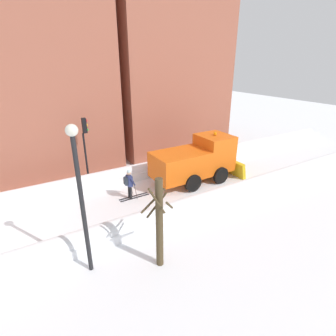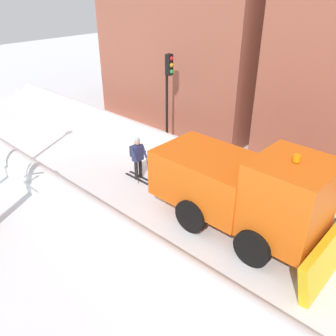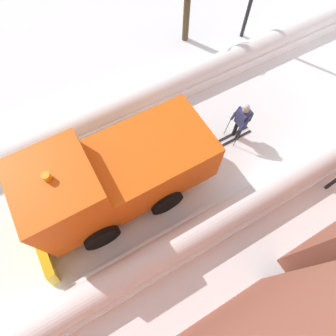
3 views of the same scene
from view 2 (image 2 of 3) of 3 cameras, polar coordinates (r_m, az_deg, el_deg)
ground_plane at (r=11.90m, az=6.79°, el=-8.37°), size 80.00×80.00×0.00m
snowbank_left at (r=13.67m, az=13.80°, el=-1.76°), size 1.10×36.00×0.96m
snowbank_right at (r=10.05m, az=-2.79°, el=-13.70°), size 1.10×36.00×0.90m
plow_truck at (r=10.85m, az=12.36°, el=-3.45°), size 3.20×5.98×3.12m
skier at (r=13.72m, az=-4.98°, el=1.99°), size 0.62×1.80×1.81m
traffic_light_pole at (r=16.09m, az=0.09°, el=13.70°), size 0.28×0.42×4.25m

